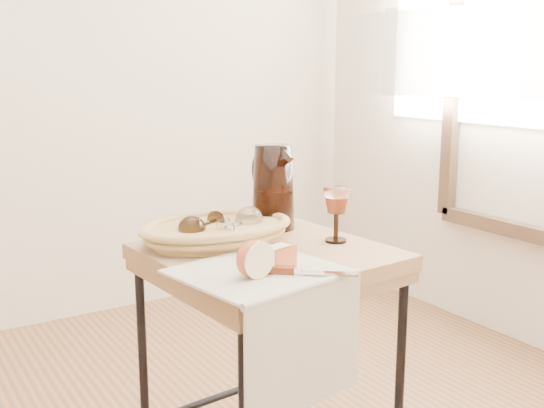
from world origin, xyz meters
TOP-DOWN VIEW (x-y plane):
  - side_table at (0.37, 0.23)m, footprint 0.58×0.58m
  - tea_towel at (0.25, 0.08)m, footprint 0.38×0.35m
  - bread_basket at (0.29, 0.35)m, footprint 0.38×0.27m
  - goblet_lying_a at (0.25, 0.37)m, footprint 0.14×0.12m
  - goblet_lying_b at (0.34, 0.33)m, footprint 0.15×0.12m
  - pitcher at (0.50, 0.41)m, footprint 0.16×0.24m
  - wine_goblet at (0.56, 0.20)m, footprint 0.07×0.07m
  - apple_half at (0.22, 0.05)m, footprint 0.10×0.06m
  - apple_wedge at (0.29, 0.07)m, footprint 0.08×0.06m
  - table_knife at (0.31, 0.00)m, footprint 0.18×0.16m

SIDE VIEW (x-z plane):
  - side_table at x=0.37m, z-range 0.00..0.69m
  - tea_towel at x=0.25m, z-range 0.69..0.70m
  - table_knife at x=0.31m, z-range 0.70..0.71m
  - bread_basket at x=0.29m, z-range 0.69..0.74m
  - apple_wedge at x=0.29m, z-range 0.70..0.74m
  - apple_half at x=0.22m, z-range 0.70..0.78m
  - goblet_lying_a at x=0.25m, z-range 0.70..0.77m
  - goblet_lying_b at x=0.34m, z-range 0.70..0.78m
  - wine_goblet at x=0.56m, z-range 0.69..0.84m
  - pitcher at x=0.50m, z-range 0.67..0.95m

